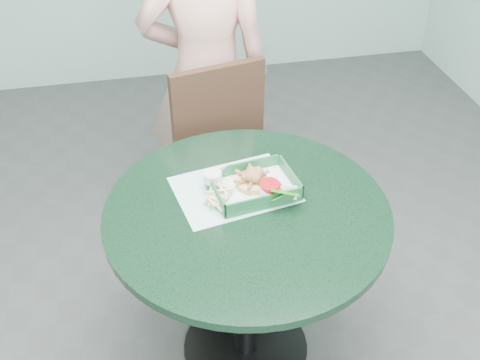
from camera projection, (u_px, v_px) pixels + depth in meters
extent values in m
cube|color=#303335|center=(246.00, 348.00, 2.33)|extent=(4.00, 5.00, 0.02)
cylinder|color=black|center=(246.00, 346.00, 2.33)|extent=(0.51, 0.51, 0.02)
cylinder|color=black|center=(246.00, 287.00, 2.10)|extent=(0.10, 0.10, 0.70)
cylinder|color=#364D3F|center=(247.00, 216.00, 1.88)|extent=(0.96, 0.96, 0.03)
cube|color=#3E291E|center=(227.00, 185.00, 2.47)|extent=(0.42, 0.42, 0.04)
cube|color=#3E291E|center=(219.00, 114.00, 2.46)|extent=(0.42, 0.04, 0.46)
cube|color=#3E291E|center=(195.00, 258.00, 2.44)|extent=(0.04, 0.04, 0.43)
cube|color=#3E291E|center=(276.00, 246.00, 2.50)|extent=(0.04, 0.04, 0.43)
cube|color=#3E291E|center=(184.00, 205.00, 2.72)|extent=(0.04, 0.04, 0.43)
cube|color=#3E291E|center=(257.00, 195.00, 2.78)|extent=(0.04, 0.04, 0.43)
imported|color=#D8988B|center=(206.00, 66.00, 2.49)|extent=(0.68, 0.49, 1.71)
cube|color=#AEE6E2|center=(234.00, 194.00, 1.95)|extent=(0.45, 0.37, 0.00)
cube|color=#1C5E35|center=(253.00, 195.00, 1.93)|extent=(0.28, 0.20, 0.01)
cube|color=white|center=(253.00, 194.00, 1.93)|extent=(0.27, 0.19, 0.00)
cube|color=#1C5E35|center=(247.00, 172.00, 1.99)|extent=(0.28, 0.01, 0.05)
cube|color=#1C5E35|center=(260.00, 207.00, 1.84)|extent=(0.28, 0.01, 0.05)
cube|color=#1C5E35|center=(292.00, 184.00, 1.94)|extent=(0.01, 0.20, 0.05)
cube|color=#1C5E35|center=(214.00, 194.00, 1.89)|extent=(0.01, 0.20, 0.05)
cylinder|color=tan|center=(253.00, 187.00, 1.94)|extent=(0.12, 0.12, 0.02)
cylinder|color=silver|center=(214.00, 178.00, 1.94)|extent=(0.06, 0.06, 0.03)
cylinder|color=white|center=(214.00, 173.00, 1.93)|extent=(0.06, 0.06, 0.00)
cylinder|color=silver|center=(269.00, 198.00, 1.89)|extent=(0.08, 0.08, 0.03)
torus|color=white|center=(269.00, 194.00, 1.88)|extent=(0.07, 0.07, 0.01)
cylinder|color=#B70E15|center=(269.00, 192.00, 1.87)|extent=(0.07, 0.07, 0.01)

